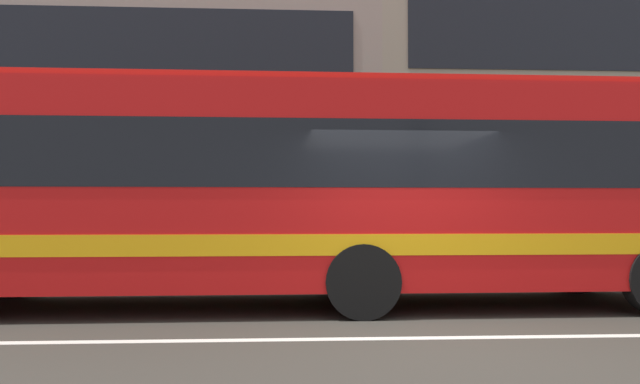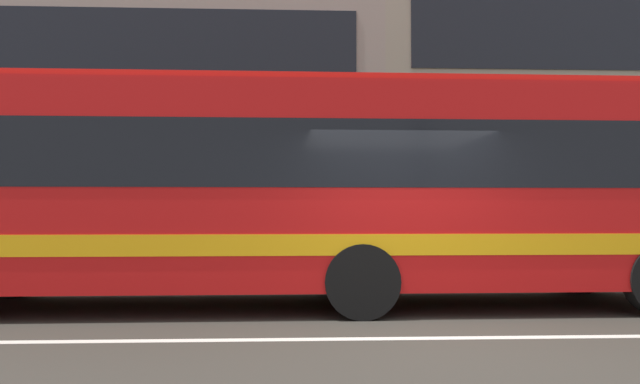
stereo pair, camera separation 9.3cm
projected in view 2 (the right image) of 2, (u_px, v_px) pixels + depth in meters
ground_plane at (425, 339)px, 6.75m from camera, size 160.00×160.00×0.00m
lane_centre_line at (425, 338)px, 6.75m from camera, size 60.00×0.16×0.01m
hedge_row_far at (475, 258)px, 12.87m from camera, size 21.68×1.10×0.83m
apartment_block_left at (83, 109)px, 22.40m from camera, size 20.99×11.55×10.47m
apartment_block_right at (599, 100)px, 23.29m from camera, size 18.42×11.55×11.47m
transit_bus at (305, 185)px, 9.09m from camera, size 11.69×2.68×3.31m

